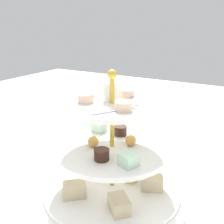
{
  "coord_description": "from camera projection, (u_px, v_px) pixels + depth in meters",
  "views": [
    {
      "loc": [
        -0.45,
        -0.26,
        0.36
      ],
      "look_at": [
        0.0,
        0.0,
        0.18
      ],
      "focal_mm": 42.81,
      "sensor_mm": 36.0,
      "label": 1
    }
  ],
  "objects": [
    {
      "name": "water_glass_tall_right",
      "position": [
        90.0,
        121.0,
        0.85
      ],
      "size": [
        0.07,
        0.07,
        0.13
      ],
      "primitive_type": "cylinder",
      "color": "silver",
      "rests_on": "ground_plane"
    },
    {
      "name": "tiered_serving_stand",
      "position": [
        112.0,
        157.0,
        0.59
      ],
      "size": [
        0.31,
        0.31,
        0.27
      ],
      "color": "white",
      "rests_on": "ground_plane"
    },
    {
      "name": "butter_knife_left",
      "position": [
        220.0,
        159.0,
        0.74
      ],
      "size": [
        0.12,
        0.14,
        0.0
      ],
      "primitive_type": "cube",
      "rotation": [
        0.0,
        0.0,
        0.89
      ],
      "color": "silver",
      "rests_on": "ground_plane"
    },
    {
      "name": "ground_plane",
      "position": [
        112.0,
        188.0,
        0.61
      ],
      "size": [
        2.4,
        2.4,
        0.0
      ],
      "primitive_type": "plane",
      "color": "white"
    }
  ]
}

